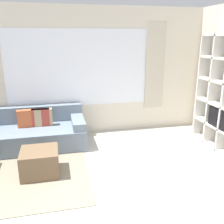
% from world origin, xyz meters
% --- Properties ---
extents(ground_plane, '(16.00, 16.00, 0.00)m').
position_xyz_m(ground_plane, '(0.00, 0.00, 0.00)').
color(ground_plane, beige).
extents(wall_back, '(6.77, 0.11, 2.70)m').
position_xyz_m(wall_back, '(0.00, 2.95, 1.36)').
color(wall_back, beige).
rests_on(wall_back, ground_plane).
extents(area_rug, '(2.67, 2.15, 0.01)m').
position_xyz_m(area_rug, '(-1.41, 1.39, 0.01)').
color(area_rug, gray).
rests_on(area_rug, ground_plane).
extents(couch_main, '(1.97, 0.96, 0.73)m').
position_xyz_m(couch_main, '(-0.97, 2.44, 0.27)').
color(couch_main, slate).
rests_on(couch_main, ground_plane).
extents(ottoman, '(0.57, 0.54, 0.41)m').
position_xyz_m(ottoman, '(-0.80, 1.29, 0.20)').
color(ottoman, brown).
rests_on(ottoman, ground_plane).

